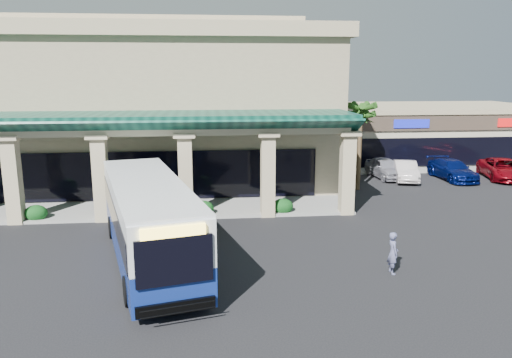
{
  "coord_description": "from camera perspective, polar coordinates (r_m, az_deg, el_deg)",
  "views": [
    {
      "loc": [
        -1.94,
        -21.57,
        7.86
      ],
      "look_at": [
        0.81,
        4.89,
        2.2
      ],
      "focal_mm": 35.0,
      "sensor_mm": 36.0,
      "label": 1
    }
  ],
  "objects": [
    {
      "name": "pedestrian",
      "position": [
        20.78,
        15.38,
        -8.14
      ],
      "size": [
        0.41,
        0.63,
        1.71
      ],
      "primitive_type": "imported",
      "rotation": [
        0.0,
        0.0,
        1.57
      ],
      "color": "slate",
      "rests_on": "ground"
    },
    {
      "name": "arcade",
      "position": [
        29.44,
        -17.74,
        1.64
      ],
      "size": [
        30.0,
        6.2,
        5.7
      ],
      "primitive_type": null,
      "color": "#09392E",
      "rests_on": "ground"
    },
    {
      "name": "main_building",
      "position": [
        38.12,
        -15.24,
        8.31
      ],
      "size": [
        30.8,
        14.8,
        11.35
      ],
      "primitive_type": null,
      "color": "tan",
      "rests_on": "ground"
    },
    {
      "name": "palm_1",
      "position": [
        37.69,
        11.81,
        4.2
      ],
      "size": [
        2.4,
        2.4,
        5.8
      ],
      "primitive_type": null,
      "color": "#1C4211",
      "rests_on": "ground"
    },
    {
      "name": "car_silver",
      "position": [
        39.32,
        14.55,
        1.24
      ],
      "size": [
        2.19,
        4.68,
        1.55
      ],
      "primitive_type": "imported",
      "rotation": [
        0.0,
        0.0,
        0.08
      ],
      "color": "#9F9EAA",
      "rests_on": "ground"
    },
    {
      "name": "car_white",
      "position": [
        38.78,
        16.69,
        0.91
      ],
      "size": [
        2.61,
        4.68,
        1.46
      ],
      "primitive_type": "imported",
      "rotation": [
        0.0,
        0.0,
        -0.25
      ],
      "color": "silver",
      "rests_on": "ground"
    },
    {
      "name": "car_red",
      "position": [
        40.32,
        21.53,
        1.0
      ],
      "size": [
        2.3,
        5.21,
        1.49
      ],
      "primitive_type": "imported",
      "rotation": [
        0.0,
        0.0,
        0.04
      ],
      "color": "#040E49",
      "rests_on": "ground"
    },
    {
      "name": "strip_mall",
      "position": [
        50.03,
        17.66,
        5.24
      ],
      "size": [
        22.5,
        12.5,
        4.9
      ],
      "primitive_type": null,
      "color": "beige",
      "rests_on": "ground"
    },
    {
      "name": "car_gray",
      "position": [
        42.03,
        26.38,
        1.03
      ],
      "size": [
        3.74,
        5.92,
        1.52
      ],
      "primitive_type": "imported",
      "rotation": [
        0.0,
        0.0,
        -0.24
      ],
      "color": "maroon",
      "rests_on": "ground"
    },
    {
      "name": "palm_0",
      "position": [
        34.5,
        11.76,
        4.17
      ],
      "size": [
        2.4,
        2.4,
        6.6
      ],
      "primitive_type": null,
      "color": "#1C4211",
      "rests_on": "ground"
    },
    {
      "name": "transit_bus",
      "position": [
        21.6,
        -12.2,
        -4.77
      ],
      "size": [
        5.76,
        12.7,
        3.46
      ],
      "primitive_type": null,
      "rotation": [
        0.0,
        0.0,
        0.24
      ],
      "color": "navy",
      "rests_on": "ground"
    },
    {
      "name": "broadleaf_tree",
      "position": [
        42.01,
        7.12,
        4.46
      ],
      "size": [
        2.6,
        2.6,
        4.81
      ],
      "primitive_type": null,
      "color": "#0E4012",
      "rests_on": "ground"
    },
    {
      "name": "ground",
      "position": [
        23.04,
        -0.76,
        -7.94
      ],
      "size": [
        110.0,
        110.0,
        0.0
      ],
      "primitive_type": "plane",
      "color": "black"
    }
  ]
}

